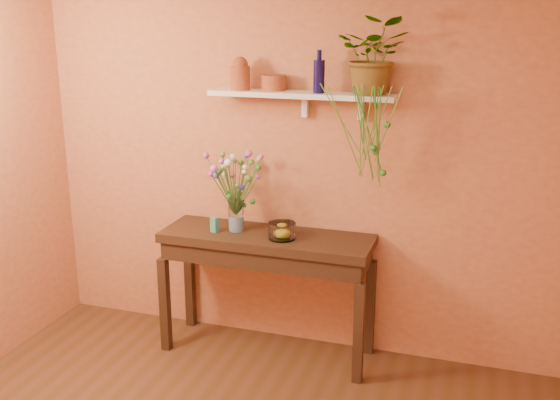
{
  "coord_description": "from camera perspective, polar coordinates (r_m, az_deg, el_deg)",
  "views": [
    {
      "loc": [
        1.29,
        -2.4,
        2.45
      ],
      "look_at": [
        0.0,
        1.55,
        1.25
      ],
      "focal_mm": 41.43,
      "sensor_mm": 36.0,
      "label": 1
    }
  ],
  "objects": [
    {
      "name": "sideboard",
      "position": [
        4.69,
        -1.18,
        -4.6
      ],
      "size": [
        1.53,
        0.49,
        0.93
      ],
      "color": "#362214",
      "rests_on": "ground"
    },
    {
      "name": "glass_bowl",
      "position": [
        4.53,
        0.18,
        -2.79
      ],
      "size": [
        0.19,
        0.19,
        0.12
      ],
      "color": "white",
      "rests_on": "sideboard"
    },
    {
      "name": "terracotta_jug",
      "position": [
        4.59,
        -3.53,
        11.03
      ],
      "size": [
        0.15,
        0.15,
        0.23
      ],
      "color": "#9C4D2E",
      "rests_on": "wall_shelf"
    },
    {
      "name": "blue_bottle",
      "position": [
        4.4,
        3.46,
        10.9
      ],
      "size": [
        0.09,
        0.09,
        0.28
      ],
      "color": "#0D0937",
      "rests_on": "wall_shelf"
    },
    {
      "name": "carton",
      "position": [
        4.69,
        -5.79,
        -2.19
      ],
      "size": [
        0.07,
        0.06,
        0.11
      ],
      "primitive_type": "cube",
      "rotation": [
        0.0,
        0.0,
        -0.36
      ],
      "color": "#2F6E7D",
      "rests_on": "sideboard"
    },
    {
      "name": "glass_vase",
      "position": [
        4.7,
        -3.89,
        -1.57
      ],
      "size": [
        0.11,
        0.11,
        0.23
      ],
      "color": "white",
      "rests_on": "sideboard"
    },
    {
      "name": "bouquet",
      "position": [
        4.61,
        -4.11,
        2.22
      ],
      "size": [
        0.51,
        0.53,
        0.47
      ],
      "color": "#386B28",
      "rests_on": "glass_vase"
    },
    {
      "name": "spider_plant",
      "position": [
        4.35,
        8.32,
        12.51
      ],
      "size": [
        0.47,
        0.41,
        0.5
      ],
      "primitive_type": "imported",
      "rotation": [
        0.0,
        0.0,
        0.04
      ],
      "color": "#2D6D26",
      "rests_on": "wall_shelf"
    },
    {
      "name": "plant_fronds",
      "position": [
        4.26,
        8.17,
        5.53
      ],
      "size": [
        0.55,
        0.3,
        0.69
      ],
      "color": "#2D6D26",
      "rests_on": "wall_shelf"
    },
    {
      "name": "lemon",
      "position": [
        4.55,
        0.2,
        -2.86
      ],
      "size": [
        0.07,
        0.07,
        0.07
      ],
      "primitive_type": "sphere",
      "color": "yellow",
      "rests_on": "glass_bowl"
    },
    {
      "name": "room",
      "position": [
        2.94,
        -9.44,
        -6.09
      ],
      "size": [
        4.04,
        4.04,
        2.7
      ],
      "color": "#53301C",
      "rests_on": "ground"
    },
    {
      "name": "terracotta_pot",
      "position": [
        4.56,
        -0.55,
        10.31
      ],
      "size": [
        0.19,
        0.19,
        0.11
      ],
      "primitive_type": "cylinder",
      "rotation": [
        0.0,
        0.0,
        0.11
      ],
      "color": "#9C4D2E",
      "rests_on": "wall_shelf"
    },
    {
      "name": "wall_shelf",
      "position": [
        4.48,
        2.04,
        9.24
      ],
      "size": [
        1.3,
        0.24,
        0.19
      ],
      "color": "white",
      "rests_on": "room"
    }
  ]
}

